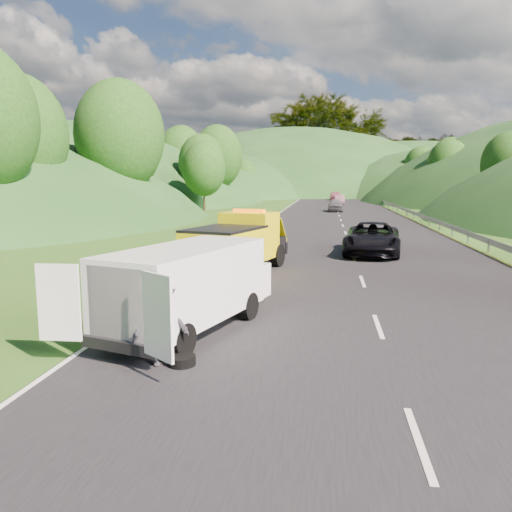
# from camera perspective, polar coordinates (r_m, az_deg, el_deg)

# --- Properties ---
(ground) EXTENTS (320.00, 320.00, 0.00)m
(ground) POSITION_cam_1_polar(r_m,az_deg,el_deg) (15.72, 2.06, -5.58)
(ground) COLOR #38661E
(ground) RESTS_ON ground
(road_surface) EXTENTS (14.00, 200.00, 0.02)m
(road_surface) POSITION_cam_1_polar(r_m,az_deg,el_deg) (55.31, 9.51, 4.55)
(road_surface) COLOR black
(road_surface) RESTS_ON ground
(guardrail) EXTENTS (0.06, 140.00, 1.52)m
(guardrail) POSITION_cam_1_polar(r_m,az_deg,el_deg) (68.33, 15.41, 5.11)
(guardrail) COLOR gray
(guardrail) RESTS_ON ground
(tree_line_left) EXTENTS (14.00, 140.00, 14.00)m
(tree_line_left) POSITION_cam_1_polar(r_m,az_deg,el_deg) (78.02, -7.32, 5.75)
(tree_line_left) COLOR #2F601C
(tree_line_left) RESTS_ON ground
(tree_line_right) EXTENTS (14.00, 140.00, 14.00)m
(tree_line_right) POSITION_cam_1_polar(r_m,az_deg,el_deg) (78.25, 24.00, 5.09)
(tree_line_right) COLOR #2F601C
(tree_line_right) RESTS_ON ground
(hills_backdrop) EXTENTS (201.00, 288.60, 44.00)m
(hills_backdrop) POSITION_cam_1_polar(r_m,az_deg,el_deg) (149.99, 9.97, 7.06)
(hills_backdrop) COLOR #2D5B23
(hills_backdrop) RESTS_ON ground
(tow_truck) EXTENTS (3.79, 6.46, 2.62)m
(tow_truck) POSITION_cam_1_polar(r_m,az_deg,el_deg) (20.90, -2.07, 1.55)
(tow_truck) COLOR black
(tow_truck) RESTS_ON ground
(white_van) EXTENTS (4.40, 6.74, 2.22)m
(white_van) POSITION_cam_1_polar(r_m,az_deg,el_deg) (12.86, -7.57, -3.14)
(white_van) COLOR black
(white_van) RESTS_ON ground
(woman) EXTENTS (0.54, 0.69, 1.74)m
(woman) POSITION_cam_1_polar(r_m,az_deg,el_deg) (18.17, -8.61, -3.73)
(woman) COLOR white
(woman) RESTS_ON ground
(child) EXTENTS (0.57, 0.56, 0.92)m
(child) POSITION_cam_1_polar(r_m,az_deg,el_deg) (15.61, -7.23, -5.74)
(child) COLOR tan
(child) RESTS_ON ground
(worker) EXTENTS (1.36, 1.19, 1.83)m
(worker) POSITION_cam_1_polar(r_m,az_deg,el_deg) (10.94, -10.74, -12.20)
(worker) COLOR #222227
(worker) RESTS_ON ground
(suitcase) EXTENTS (0.44, 0.30, 0.65)m
(suitcase) POSITION_cam_1_polar(r_m,az_deg,el_deg) (17.25, -13.53, -3.43)
(suitcase) COLOR #67644D
(suitcase) RESTS_ON ground
(spare_tire) EXTENTS (0.59, 0.59, 0.20)m
(spare_tire) POSITION_cam_1_polar(r_m,az_deg,el_deg) (10.86, -8.49, -12.30)
(spare_tire) COLOR black
(spare_tire) RESTS_ON ground
(passing_suv) EXTENTS (3.42, 6.26, 1.66)m
(passing_suv) POSITION_cam_1_polar(r_m,az_deg,el_deg) (26.93, 13.09, 0.18)
(passing_suv) COLOR black
(passing_suv) RESTS_ON ground
(dist_car_a) EXTENTS (1.84, 4.58, 1.56)m
(dist_car_a) POSITION_cam_1_polar(r_m,az_deg,el_deg) (62.97, 9.07, 5.04)
(dist_car_a) COLOR #454449
(dist_car_a) RESTS_ON ground
(dist_car_b) EXTENTS (1.55, 4.44, 1.46)m
(dist_car_b) POSITION_cam_1_polar(r_m,az_deg,el_deg) (82.47, 9.52, 5.86)
(dist_car_b) COLOR #724C55
(dist_car_b) RESTS_ON ground
(dist_car_c) EXTENTS (2.25, 5.53, 1.60)m
(dist_car_c) POSITION_cam_1_polar(r_m,az_deg,el_deg) (99.80, 9.08, 6.34)
(dist_car_c) COLOR #9A4D5A
(dist_car_c) RESTS_ON ground
(dist_car_d) EXTENTS (1.84, 4.58, 1.56)m
(dist_car_d) POSITION_cam_1_polar(r_m,az_deg,el_deg) (121.07, 8.08, 6.75)
(dist_car_d) COLOR #916749
(dist_car_d) RESTS_ON ground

